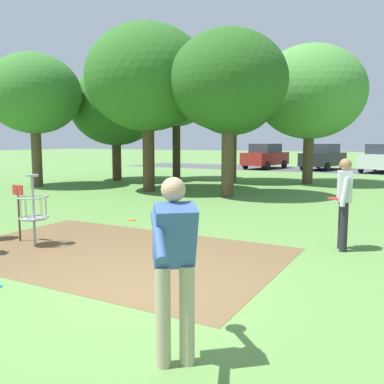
% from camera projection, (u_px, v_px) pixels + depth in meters
% --- Properties ---
extents(ground_plane, '(160.00, 160.00, 0.00)m').
position_uv_depth(ground_plane, '(136.00, 295.00, 5.49)').
color(ground_plane, '#5B8942').
extents(dirt_tee_pad, '(6.06, 3.85, 0.01)m').
position_uv_depth(dirt_tee_pad, '(114.00, 252.00, 7.62)').
color(dirt_tee_pad, brown).
rests_on(dirt_tee_pad, ground).
extents(disc_golf_basket, '(0.98, 0.58, 1.39)m').
position_uv_depth(disc_golf_basket, '(32.00, 207.00, 8.06)').
color(disc_golf_basket, '#9E9EA3').
rests_on(disc_golf_basket, ground).
extents(player_foreground_watching, '(0.44, 0.50, 1.71)m').
position_uv_depth(player_foreground_watching, '(344.00, 199.00, 7.67)').
color(player_foreground_watching, '#232328').
rests_on(player_foreground_watching, ground).
extents(player_waiting_left, '(0.62, 1.11, 1.71)m').
position_uv_depth(player_waiting_left, '(175.00, 259.00, 3.69)').
color(player_waiting_left, tan).
rests_on(player_waiting_left, ground).
extents(frisbee_near_basket, '(0.22, 0.22, 0.02)m').
position_uv_depth(frisbee_near_basket, '(186.00, 264.00, 6.86)').
color(frisbee_near_basket, red).
rests_on(frisbee_near_basket, ground).
extents(frisbee_mid_grass, '(0.22, 0.22, 0.02)m').
position_uv_depth(frisbee_mid_grass, '(132.00, 220.00, 10.69)').
color(frisbee_mid_grass, orange).
rests_on(frisbee_mid_grass, ground).
extents(tree_near_left, '(4.90, 4.90, 6.58)m').
position_uv_depth(tree_near_left, '(148.00, 78.00, 16.37)').
color(tree_near_left, '#4C3823').
rests_on(tree_near_left, ground).
extents(tree_near_right, '(3.44, 3.44, 5.72)m').
position_uv_depth(tree_near_right, '(176.00, 99.00, 21.71)').
color(tree_near_right, '#422D1E').
rests_on(tree_near_right, ground).
extents(tree_mid_center, '(4.59, 4.59, 5.71)m').
position_uv_depth(tree_mid_center, '(116.00, 107.00, 21.08)').
color(tree_mid_center, '#4C3823').
rests_on(tree_mid_center, ground).
extents(tree_mid_right, '(5.09, 5.09, 6.46)m').
position_uv_depth(tree_mid_right, '(310.00, 92.00, 19.36)').
color(tree_mid_right, brown).
rests_on(tree_mid_right, ground).
extents(tree_far_left, '(4.11, 4.11, 5.85)m').
position_uv_depth(tree_far_left, '(34.00, 94.00, 18.24)').
color(tree_far_left, brown).
rests_on(tree_far_left, ground).
extents(tree_far_center, '(4.31, 4.31, 5.98)m').
position_uv_depth(tree_far_center, '(233.00, 98.00, 20.18)').
color(tree_far_center, brown).
rests_on(tree_far_center, ground).
extents(tree_far_right, '(4.23, 4.23, 5.96)m').
position_uv_depth(tree_far_right, '(228.00, 81.00, 14.80)').
color(tree_far_right, brown).
rests_on(tree_far_right, ground).
extents(parking_lot_strip, '(36.00, 6.00, 0.01)m').
position_uv_depth(parking_lot_strip, '(365.00, 171.00, 28.18)').
color(parking_lot_strip, '#4C4C51').
rests_on(parking_lot_strip, ground).
extents(parked_car_leftmost, '(2.54, 4.46, 1.84)m').
position_uv_depth(parked_car_leftmost, '(265.00, 156.00, 30.78)').
color(parked_car_leftmost, maroon).
rests_on(parked_car_leftmost, ground).
extents(parked_car_center_left, '(2.65, 4.49, 1.84)m').
position_uv_depth(parked_car_center_left, '(323.00, 157.00, 29.53)').
color(parked_car_center_left, black).
rests_on(parked_car_center_left, ground).
extents(parked_car_center_right, '(2.72, 4.50, 1.84)m').
position_uv_depth(parked_car_center_right, '(383.00, 158.00, 26.98)').
color(parked_car_center_right, silver).
rests_on(parked_car_center_right, ground).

